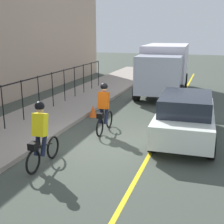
# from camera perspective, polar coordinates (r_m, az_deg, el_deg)

# --- Properties ---
(ground_plane) EXTENTS (80.00, 80.00, 0.00)m
(ground_plane) POSITION_cam_1_polar(r_m,az_deg,el_deg) (10.04, -1.34, -5.86)
(ground_plane) COLOR #40473E
(lane_line_centre) EXTENTS (36.00, 0.12, 0.01)m
(lane_line_centre) POSITION_cam_1_polar(r_m,az_deg,el_deg) (9.64, 7.70, -6.88)
(lane_line_centre) COLOR yellow
(lane_line_centre) RESTS_ON ground
(sidewalk) EXTENTS (40.00, 3.20, 0.15)m
(sidewalk) POSITION_cam_1_polar(r_m,az_deg,el_deg) (11.56, -17.41, -3.31)
(sidewalk) COLOR gray
(sidewalk) RESTS_ON ground
(iron_fence) EXTENTS (16.54, 0.04, 1.60)m
(iron_fence) POSITION_cam_1_polar(r_m,az_deg,el_deg) (12.28, -16.65, 3.51)
(iron_fence) COLOR black
(iron_fence) RESTS_ON sidewalk
(cyclist_lead) EXTENTS (1.71, 0.36, 1.83)m
(cyclist_lead) POSITION_cam_1_polar(r_m,az_deg,el_deg) (10.77, -1.54, 0.70)
(cyclist_lead) COLOR black
(cyclist_lead) RESTS_ON ground
(cyclist_follow) EXTENTS (1.71, 0.36, 1.83)m
(cyclist_follow) POSITION_cam_1_polar(r_m,az_deg,el_deg) (8.26, -13.28, -4.25)
(cyclist_follow) COLOR black
(cyclist_follow) RESTS_ON ground
(patrol_sedan) EXTENTS (4.46, 2.04, 1.58)m
(patrol_sedan) POSITION_cam_1_polar(r_m,az_deg,el_deg) (10.42, 13.69, -0.73)
(patrol_sedan) COLOR white
(patrol_sedan) RESTS_ON ground
(box_truck_background) EXTENTS (6.81, 2.79, 2.78)m
(box_truck_background) POSITION_cam_1_polar(r_m,az_deg,el_deg) (18.08, 9.87, 8.41)
(box_truck_background) COLOR silver
(box_truck_background) RESTS_ON ground
(traffic_cone_near) EXTENTS (0.36, 0.36, 0.51)m
(traffic_cone_near) POSITION_cam_1_polar(r_m,az_deg,el_deg) (12.97, -3.58, 0.17)
(traffic_cone_near) COLOR #F05616
(traffic_cone_near) RESTS_ON ground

